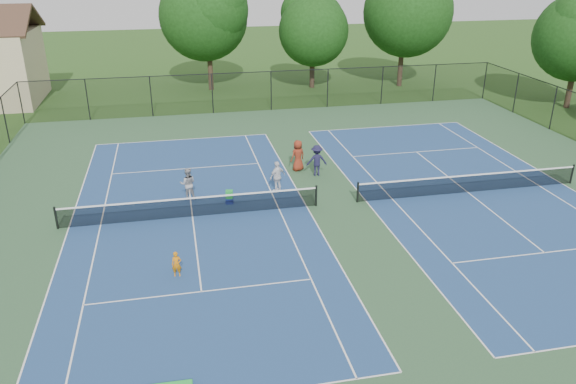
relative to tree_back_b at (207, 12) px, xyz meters
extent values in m
plane|color=#234716|center=(4.00, -26.00, -6.60)|extent=(140.00, 140.00, 0.00)
cube|color=#2E5235|center=(4.00, -26.00, -6.59)|extent=(36.00, 36.00, 0.01)
cube|color=navy|center=(-3.00, -26.00, -6.59)|extent=(10.97, 23.77, 0.00)
cube|color=white|center=(-3.00, -14.12, -6.58)|extent=(10.97, 0.06, 0.00)
cube|color=white|center=(-8.48, -26.00, -6.58)|extent=(0.06, 23.77, 0.00)
cube|color=white|center=(2.49, -26.00, -6.58)|extent=(0.06, 23.77, 0.00)
cube|color=white|center=(-7.12, -26.00, -6.58)|extent=(0.06, 23.77, 0.00)
cube|color=white|center=(1.12, -26.00, -6.58)|extent=(0.06, 23.77, 0.00)
cube|color=white|center=(-3.00, -19.60, -6.58)|extent=(8.23, 0.06, 0.00)
cube|color=white|center=(-3.00, -32.40, -6.58)|extent=(8.23, 0.06, 0.00)
cube|color=white|center=(-3.00, -26.00, -6.58)|extent=(0.06, 12.80, 0.00)
cylinder|color=black|center=(-8.95, -26.00, -6.06)|extent=(0.10, 0.10, 1.07)
cylinder|color=black|center=(2.95, -26.00, -6.06)|extent=(0.10, 0.10, 1.07)
cube|color=black|center=(-3.00, -26.00, -6.13)|extent=(11.90, 0.01, 0.90)
cube|color=white|center=(-3.00, -26.00, -5.65)|extent=(11.90, 0.04, 0.07)
cube|color=navy|center=(11.00, -26.00, -6.59)|extent=(10.97, 23.77, 0.00)
cube|color=white|center=(11.00, -14.12, -6.58)|extent=(10.97, 0.06, 0.00)
cube|color=white|center=(5.51, -26.00, -6.58)|extent=(0.06, 23.77, 0.00)
cube|color=white|center=(16.48, -26.00, -6.58)|extent=(0.06, 23.77, 0.00)
cube|color=white|center=(6.88, -26.00, -6.58)|extent=(0.06, 23.77, 0.00)
cube|color=white|center=(15.12, -26.00, -6.58)|extent=(0.06, 23.77, 0.00)
cube|color=white|center=(11.00, -19.60, -6.58)|extent=(8.23, 0.06, 0.00)
cube|color=white|center=(11.00, -32.40, -6.58)|extent=(8.23, 0.06, 0.00)
cube|color=white|center=(11.00, -26.00, -6.58)|extent=(0.06, 12.80, 0.00)
cylinder|color=black|center=(5.05, -26.00, -6.06)|extent=(0.10, 0.10, 1.07)
cylinder|color=black|center=(16.95, -26.00, -6.06)|extent=(0.10, 0.10, 1.07)
cube|color=black|center=(11.00, -26.00, -6.13)|extent=(11.90, 0.01, 0.90)
cube|color=white|center=(11.00, -26.00, -5.65)|extent=(11.90, 0.04, 0.07)
cylinder|color=black|center=(-14.00, -8.00, -5.10)|extent=(0.08, 0.08, 3.00)
cylinder|color=black|center=(-9.50, -8.00, -5.10)|extent=(0.08, 0.08, 3.00)
cylinder|color=black|center=(-5.00, -8.00, -5.10)|extent=(0.08, 0.08, 3.00)
cylinder|color=black|center=(-0.50, -8.00, -5.10)|extent=(0.08, 0.08, 3.00)
cylinder|color=black|center=(4.00, -8.00, -5.10)|extent=(0.08, 0.08, 3.00)
cylinder|color=black|center=(8.50, -8.00, -5.10)|extent=(0.08, 0.08, 3.00)
cylinder|color=black|center=(13.00, -8.00, -5.10)|extent=(0.08, 0.08, 3.00)
cylinder|color=black|center=(17.50, -8.00, -5.10)|extent=(0.08, 0.08, 3.00)
cylinder|color=black|center=(22.00, -8.00, -5.10)|extent=(0.08, 0.08, 3.00)
cylinder|color=black|center=(22.00, -17.00, -5.10)|extent=(0.08, 0.08, 3.00)
cylinder|color=black|center=(22.00, -12.50, -5.10)|extent=(0.08, 0.08, 3.00)
cylinder|color=black|center=(-14.00, -12.50, -5.10)|extent=(0.08, 0.08, 3.00)
cube|color=black|center=(4.00, -8.00, -5.10)|extent=(36.00, 0.01, 3.00)
cube|color=black|center=(4.00, -8.00, -3.60)|extent=(36.00, 0.05, 0.05)
cylinder|color=#2D2116|center=(0.00, 0.00, -4.53)|extent=(0.44, 0.44, 4.14)
sphere|color=#13330E|center=(0.00, 0.00, -0.37)|extent=(7.60, 7.60, 7.60)
sphere|color=#13330E|center=(0.00, 0.00, 0.26)|extent=(6.23, 6.23, 6.23)
sphere|color=#13330E|center=(0.00, 0.00, 0.88)|extent=(4.86, 4.86, 4.86)
cylinder|color=#2D2116|center=(9.00, -1.00, -4.89)|extent=(0.44, 0.44, 3.42)
sphere|color=#13330E|center=(9.00, -1.00, -1.53)|extent=(6.00, 6.00, 6.00)
sphere|color=#13330E|center=(9.00, -1.00, -0.82)|extent=(4.92, 4.92, 4.92)
sphere|color=#13330E|center=(9.00, -1.00, -0.12)|extent=(3.84, 3.84, 3.84)
cylinder|color=#2D2116|center=(17.00, -2.00, -4.44)|extent=(0.44, 0.44, 4.32)
sphere|color=#13330E|center=(17.00, -2.00, -0.13)|extent=(7.80, 7.80, 7.80)
sphere|color=#13330E|center=(17.00, -2.00, 0.48)|extent=(6.40, 6.40, 6.40)
cylinder|color=#2D2116|center=(27.00, -12.00, -4.80)|extent=(0.44, 0.44, 3.60)
imported|color=orange|center=(-3.82, -31.10, -6.08)|extent=(0.38, 0.26, 1.02)
imported|color=#939396|center=(-3.06, -23.89, -5.78)|extent=(0.84, 0.67, 1.63)
imported|color=white|center=(1.45, -23.88, -5.77)|extent=(1.04, 0.83, 1.65)
imported|color=#1A1836|center=(3.99, -22.08, -5.72)|extent=(1.16, 0.70, 1.74)
imported|color=maroon|center=(3.14, -21.13, -5.71)|extent=(1.01, 0.85, 1.77)
cube|color=#162C9A|center=(-1.13, -24.83, -6.46)|extent=(0.41, 0.38, 0.28)
cube|color=green|center=(-1.13, -24.83, -6.12)|extent=(0.39, 0.34, 0.40)
camera|label=1|loc=(-3.46, -49.97, 4.84)|focal=35.00mm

